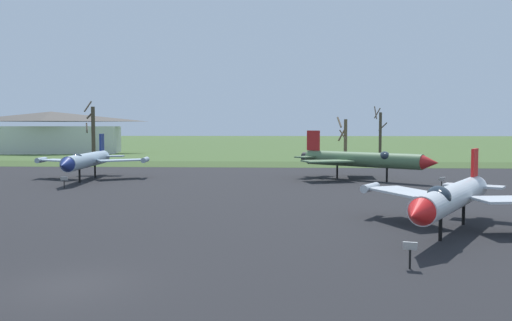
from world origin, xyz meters
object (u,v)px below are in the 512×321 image
Objects in this scene: jet_fighter_front_left at (362,159)px; info_placard_front_right at (64,181)px; jet_fighter_rear_center at (453,197)px; info_placard_rear_center at (410,252)px; visitor_building at (52,133)px; jet_fighter_front_right at (87,160)px; info_placard_front_left at (442,182)px.

jet_fighter_front_left reaches higher than info_placard_front_right.
info_placard_rear_center is at bearing -117.74° from jet_fighter_rear_center.
visitor_building is (-28.00, 60.64, 3.32)m from info_placard_front_right.
info_placard_rear_center is at bearing -52.84° from jet_fighter_front_right.
visitor_building is at bearing 134.63° from info_placard_front_left.
jet_fighter_front_right is 13.56× the size of info_placard_rear_center.
visitor_building is (-53.92, 52.18, 1.92)m from jet_fighter_front_left.
jet_fighter_front_left is 25.85m from jet_fighter_rear_center.
jet_fighter_front_right is 0.51× the size of visitor_building.
jet_fighter_rear_center is 7.80m from info_placard_rear_center.
jet_fighter_front_right is at bearing -63.00° from visitor_building.
jet_fighter_rear_center is (26.56, -17.39, 1.13)m from info_placard_front_right.
jet_fighter_front_right reaches higher than info_placard_front_left.
jet_fighter_rear_center is 95.24m from visitor_building.
jet_fighter_front_left reaches higher than info_placard_front_left.
jet_fighter_front_right is at bearing 168.77° from info_placard_front_left.
info_placard_rear_center is (-2.95, -32.67, -1.43)m from jet_fighter_front_left.
info_placard_front_left reaches higher than info_placard_front_right.
info_placard_rear_center is at bearing -95.17° from jet_fighter_front_left.
jet_fighter_front_right reaches higher than info_placard_front_right.
jet_fighter_rear_center reaches higher than info_placard_front_left.
info_placard_rear_center is (-3.59, -6.83, -1.15)m from jet_fighter_rear_center.
visitor_building reaches higher than info_placard_rear_center.
info_placard_rear_center is (22.97, -24.21, -0.02)m from info_placard_front_right.
jet_fighter_front_right is (-26.57, -1.52, -0.08)m from jet_fighter_front_left.
jet_fighter_front_right is 7.09m from info_placard_front_right.
jet_fighter_rear_center is 0.42× the size of visitor_building.
jet_fighter_rear_center reaches higher than info_placard_rear_center.
jet_fighter_front_left is 0.89× the size of jet_fighter_front_right.
visitor_building is at bearing 120.99° from info_placard_rear_center.
info_placard_front_left is 1.06× the size of info_placard_front_right.
info_placard_front_left is 84.42m from visitor_building.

